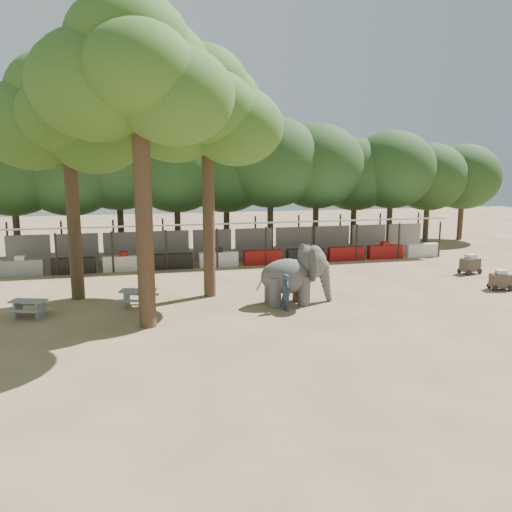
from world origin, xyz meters
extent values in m
plane|color=brown|center=(0.00, 0.00, 0.00)|extent=(100.00, 100.00, 0.00)
cube|color=#9EA1A6|center=(0.00, 14.00, 2.50)|extent=(28.00, 2.99, 0.39)
cylinder|color=#2D2319|center=(-12.60, 12.65, 1.20)|extent=(0.12, 0.12, 2.40)
cylinder|color=#2D2319|center=(-12.60, 15.35, 1.40)|extent=(0.12, 0.12, 2.80)
cube|color=gray|center=(-12.60, 12.90, 0.45)|extent=(2.38, 0.50, 0.90)
cube|color=gray|center=(-12.60, 15.30, 1.00)|extent=(2.52, 0.12, 2.00)
cylinder|color=#2D2319|center=(-9.80, 12.65, 1.20)|extent=(0.12, 0.12, 2.40)
cylinder|color=#2D2319|center=(-9.80, 15.35, 1.40)|extent=(0.12, 0.12, 2.80)
cube|color=black|center=(-9.80, 12.90, 0.45)|extent=(2.38, 0.50, 0.90)
cube|color=gray|center=(-9.80, 15.30, 1.00)|extent=(2.52, 0.12, 2.00)
cylinder|color=#2D2319|center=(-7.00, 12.65, 1.20)|extent=(0.12, 0.12, 2.40)
cylinder|color=#2D2319|center=(-7.00, 15.35, 1.40)|extent=(0.12, 0.12, 2.80)
cube|color=silver|center=(-7.00, 12.90, 0.45)|extent=(2.38, 0.50, 0.90)
cube|color=gray|center=(-7.00, 15.30, 1.00)|extent=(2.52, 0.12, 2.00)
cylinder|color=#2D2319|center=(-4.20, 12.65, 1.20)|extent=(0.12, 0.12, 2.40)
cylinder|color=#2D2319|center=(-4.20, 15.35, 1.40)|extent=(0.12, 0.12, 2.80)
cube|color=black|center=(-4.20, 12.90, 0.45)|extent=(2.38, 0.50, 0.90)
cube|color=gray|center=(-4.20, 15.30, 1.00)|extent=(2.52, 0.12, 2.00)
cylinder|color=#2D2319|center=(-1.40, 12.65, 1.20)|extent=(0.12, 0.12, 2.40)
cylinder|color=#2D2319|center=(-1.40, 15.35, 1.40)|extent=(0.12, 0.12, 2.80)
cube|color=silver|center=(-1.40, 12.90, 0.45)|extent=(2.38, 0.50, 0.90)
cube|color=gray|center=(-1.40, 15.30, 1.00)|extent=(2.52, 0.12, 2.00)
cylinder|color=#2D2319|center=(1.40, 12.65, 1.20)|extent=(0.12, 0.12, 2.40)
cylinder|color=#2D2319|center=(1.40, 15.35, 1.40)|extent=(0.12, 0.12, 2.80)
cube|color=maroon|center=(1.40, 12.90, 0.45)|extent=(2.38, 0.50, 0.90)
cube|color=gray|center=(1.40, 15.30, 1.00)|extent=(2.52, 0.12, 2.00)
cylinder|color=#2D2319|center=(4.20, 12.65, 1.20)|extent=(0.12, 0.12, 2.40)
cylinder|color=#2D2319|center=(4.20, 15.35, 1.40)|extent=(0.12, 0.12, 2.80)
cube|color=black|center=(4.20, 12.90, 0.45)|extent=(2.38, 0.50, 0.90)
cube|color=gray|center=(4.20, 15.30, 1.00)|extent=(2.52, 0.12, 2.00)
cylinder|color=#2D2319|center=(7.00, 12.65, 1.20)|extent=(0.12, 0.12, 2.40)
cylinder|color=#2D2319|center=(7.00, 15.35, 1.40)|extent=(0.12, 0.12, 2.80)
cube|color=maroon|center=(7.00, 12.90, 0.45)|extent=(2.38, 0.50, 0.90)
cube|color=gray|center=(7.00, 15.30, 1.00)|extent=(2.52, 0.12, 2.00)
cylinder|color=#2D2319|center=(9.80, 12.65, 1.20)|extent=(0.12, 0.12, 2.40)
cylinder|color=#2D2319|center=(9.80, 15.35, 1.40)|extent=(0.12, 0.12, 2.80)
cube|color=maroon|center=(9.80, 12.90, 0.45)|extent=(2.38, 0.50, 0.90)
cube|color=gray|center=(9.80, 15.30, 1.00)|extent=(2.52, 0.12, 2.00)
cylinder|color=#2D2319|center=(12.60, 12.65, 1.20)|extent=(0.12, 0.12, 2.40)
cylinder|color=#2D2319|center=(12.60, 15.35, 1.40)|extent=(0.12, 0.12, 2.80)
cube|color=silver|center=(12.60, 12.90, 0.45)|extent=(2.38, 0.50, 0.90)
cube|color=gray|center=(12.60, 15.30, 1.00)|extent=(2.52, 0.12, 2.00)
cylinder|color=#332316|center=(-9.00, 7.00, 4.60)|extent=(0.60, 0.60, 9.20)
cone|color=#332316|center=(-9.00, 7.00, 9.20)|extent=(0.57, 0.57, 2.88)
ellipsoid|color=#245114|center=(-10.40, 7.30, 7.82)|extent=(4.80, 4.80, 3.94)
ellipsoid|color=#245114|center=(-7.80, 6.40, 7.42)|extent=(4.20, 4.20, 3.44)
ellipsoid|color=#245114|center=(-8.80, 8.10, 8.42)|extent=(5.20, 5.20, 4.26)
ellipsoid|color=#245114|center=(-9.00, 5.70, 8.12)|extent=(3.80, 3.80, 3.12)
ellipsoid|color=#245114|center=(-9.30, 7.20, 9.22)|extent=(4.40, 4.40, 3.61)
cylinder|color=#332316|center=(-6.00, 2.00, 5.20)|extent=(0.64, 0.64, 10.40)
cone|color=#332316|center=(-6.00, 2.00, 10.40)|extent=(0.61, 0.61, 3.25)
ellipsoid|color=#245114|center=(-7.40, 2.30, 8.84)|extent=(4.80, 4.80, 3.94)
ellipsoid|color=#245114|center=(-4.80, 1.40, 8.44)|extent=(4.20, 4.20, 3.44)
ellipsoid|color=#245114|center=(-5.80, 3.10, 9.44)|extent=(5.20, 5.20, 4.26)
ellipsoid|color=#245114|center=(-6.00, 0.70, 9.14)|extent=(3.80, 3.80, 3.12)
ellipsoid|color=#245114|center=(-6.30, 2.20, 10.24)|extent=(4.40, 4.40, 3.61)
cylinder|color=#332316|center=(-3.00, 6.00, 4.80)|extent=(0.56, 0.56, 9.60)
cone|color=#332316|center=(-3.00, 6.00, 9.60)|extent=(0.53, 0.53, 3.00)
ellipsoid|color=#245114|center=(-4.40, 6.30, 8.16)|extent=(4.80, 4.80, 3.94)
ellipsoid|color=#245114|center=(-1.80, 5.40, 7.76)|extent=(4.20, 4.20, 3.44)
ellipsoid|color=#245114|center=(-2.80, 7.10, 8.76)|extent=(5.20, 5.20, 4.26)
ellipsoid|color=#245114|center=(-3.00, 4.70, 8.46)|extent=(3.80, 3.80, 3.12)
ellipsoid|color=#245114|center=(-3.30, 6.20, 9.56)|extent=(4.40, 4.40, 3.61)
cylinder|color=#332316|center=(-13.33, 19.00, 1.87)|extent=(0.44, 0.44, 3.74)
ellipsoid|color=black|center=(-13.33, 19.00, 5.53)|extent=(6.46, 5.95, 5.61)
cylinder|color=#332316|center=(-10.00, 19.00, 1.87)|extent=(0.44, 0.44, 3.74)
ellipsoid|color=black|center=(-10.00, 19.00, 5.53)|extent=(6.46, 5.95, 5.61)
cylinder|color=#332316|center=(-6.67, 19.00, 1.87)|extent=(0.44, 0.44, 3.74)
ellipsoid|color=black|center=(-6.67, 19.00, 5.53)|extent=(6.46, 5.95, 5.61)
cylinder|color=#332316|center=(-3.33, 19.00, 1.87)|extent=(0.44, 0.44, 3.74)
ellipsoid|color=black|center=(-3.33, 19.00, 5.53)|extent=(6.46, 5.95, 5.61)
cylinder|color=#332316|center=(0.00, 19.00, 1.87)|extent=(0.44, 0.44, 3.74)
ellipsoid|color=black|center=(0.00, 19.00, 5.53)|extent=(6.46, 5.95, 5.61)
cylinder|color=#332316|center=(3.33, 19.00, 1.87)|extent=(0.44, 0.44, 3.74)
ellipsoid|color=black|center=(3.33, 19.00, 5.53)|extent=(6.46, 5.95, 5.61)
cylinder|color=#332316|center=(6.67, 19.00, 1.87)|extent=(0.44, 0.44, 3.74)
ellipsoid|color=black|center=(6.67, 19.00, 5.53)|extent=(6.46, 5.95, 5.61)
cylinder|color=#332316|center=(10.00, 19.00, 1.87)|extent=(0.44, 0.44, 3.74)
ellipsoid|color=black|center=(10.00, 19.00, 5.53)|extent=(6.46, 5.95, 5.61)
cylinder|color=#332316|center=(13.33, 19.00, 1.87)|extent=(0.44, 0.44, 3.74)
ellipsoid|color=black|center=(13.33, 19.00, 5.53)|extent=(6.46, 5.95, 5.61)
cylinder|color=#332316|center=(16.67, 19.00, 1.87)|extent=(0.44, 0.44, 3.74)
ellipsoid|color=black|center=(16.67, 19.00, 5.53)|extent=(6.46, 5.95, 5.61)
cylinder|color=#332316|center=(20.00, 19.00, 1.87)|extent=(0.44, 0.44, 3.74)
ellipsoid|color=black|center=(20.00, 19.00, 5.53)|extent=(6.46, 5.95, 5.61)
ellipsoid|color=#454242|center=(0.12, 3.77, 1.26)|extent=(2.42, 1.44, 1.55)
cylinder|color=#454242|center=(-0.55, 3.41, 0.65)|extent=(0.56, 0.56, 1.31)
cylinder|color=#454242|center=(-0.54, 4.15, 0.65)|extent=(0.56, 0.56, 1.31)
cylinder|color=#454242|center=(0.77, 3.39, 0.65)|extent=(0.56, 0.56, 1.31)
cylinder|color=#454242|center=(0.78, 4.13, 0.65)|extent=(0.56, 0.56, 1.31)
ellipsoid|color=#454242|center=(1.26, 3.76, 1.81)|extent=(1.35, 1.09, 1.44)
ellipsoid|color=#454242|center=(1.03, 3.06, 1.85)|extent=(0.24, 1.19, 1.48)
ellipsoid|color=#454242|center=(1.05, 4.46, 1.85)|extent=(0.24, 1.19, 1.48)
cone|color=#454242|center=(1.96, 3.75, 0.82)|extent=(0.60, 0.60, 1.63)
imported|color=#26384C|center=(-0.24, 2.79, 0.79)|extent=(0.41, 0.59, 1.58)
cube|color=gray|center=(-10.64, 4.38, 0.67)|extent=(1.54, 1.08, 0.06)
cube|color=gray|center=(-11.08, 4.54, 0.33)|extent=(0.27, 0.56, 0.65)
cube|color=gray|center=(-10.20, 4.23, 0.33)|extent=(0.27, 0.56, 0.65)
cube|color=gray|center=(-10.81, 3.90, 0.39)|extent=(1.40, 0.68, 0.05)
cube|color=gray|center=(-10.47, 4.87, 0.39)|extent=(1.40, 0.68, 0.05)
cube|color=gray|center=(-6.32, 4.82, 0.73)|extent=(1.66, 1.13, 0.06)
cube|color=gray|center=(-6.80, 4.97, 0.35)|extent=(0.28, 0.61, 0.71)
cube|color=gray|center=(-5.83, 4.67, 0.35)|extent=(0.28, 0.61, 0.71)
cube|color=gray|center=(-6.48, 4.29, 0.42)|extent=(1.52, 0.69, 0.05)
cube|color=gray|center=(-6.15, 5.36, 0.42)|extent=(1.52, 0.69, 0.05)
cube|color=#392F27|center=(11.16, 3.69, 0.47)|extent=(1.06, 0.79, 0.66)
cylinder|color=black|center=(10.72, 3.49, 0.14)|extent=(0.29, 0.13, 0.28)
cylinder|color=black|center=(11.44, 3.29, 0.14)|extent=(0.29, 0.13, 0.28)
cylinder|color=black|center=(10.88, 4.09, 0.14)|extent=(0.29, 0.13, 0.28)
cylinder|color=black|center=(11.61, 3.89, 0.14)|extent=(0.29, 0.13, 0.28)
cube|color=silver|center=(11.16, 3.69, 0.90)|extent=(0.55, 0.49, 0.24)
cube|color=#392F27|center=(12.17, 7.35, 0.53)|extent=(1.16, 0.84, 0.74)
cylinder|color=black|center=(11.83, 6.93, 0.16)|extent=(0.32, 0.13, 0.32)
cylinder|color=black|center=(12.65, 7.10, 0.16)|extent=(0.32, 0.13, 0.32)
cylinder|color=black|center=(11.68, 7.61, 0.16)|extent=(0.32, 0.13, 0.32)
cylinder|color=black|center=(12.51, 7.78, 0.16)|extent=(0.32, 0.13, 0.32)
cube|color=silver|center=(12.17, 7.35, 1.00)|extent=(0.60, 0.52, 0.26)
camera|label=1|loc=(-6.40, -16.77, 5.99)|focal=35.00mm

